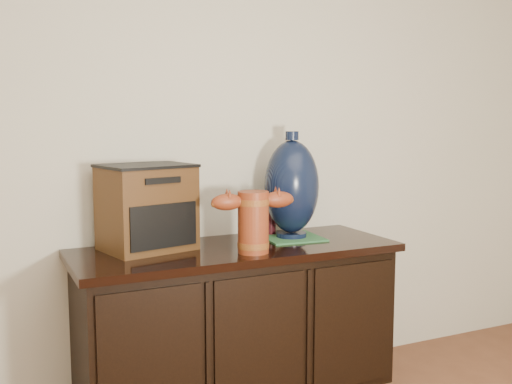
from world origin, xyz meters
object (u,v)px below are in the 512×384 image
sideboard (236,325)px  spray_can (271,220)px  terracotta_vessel (253,218)px  tv_radio (147,207)px  lamp_base (292,187)px

sideboard → spray_can: bearing=33.1°
terracotta_vessel → tv_radio: 0.47m
sideboard → spray_can: size_ratio=9.59×
tv_radio → spray_can: tv_radio is taller
terracotta_vessel → tv_radio: (-0.39, 0.26, 0.04)m
terracotta_vessel → spray_can: size_ratio=2.46×
lamp_base → spray_can: bearing=117.5°
tv_radio → spray_can: 0.65m
terracotta_vessel → sideboard: bearing=101.3°
tv_radio → lamp_base: bearing=-17.6°
sideboard → tv_radio: bearing=163.5°
lamp_base → spray_can: size_ratio=3.31×
lamp_base → sideboard: bearing=-169.5°
sideboard → spray_can: 0.54m
terracotta_vessel → tv_radio: size_ratio=0.87×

